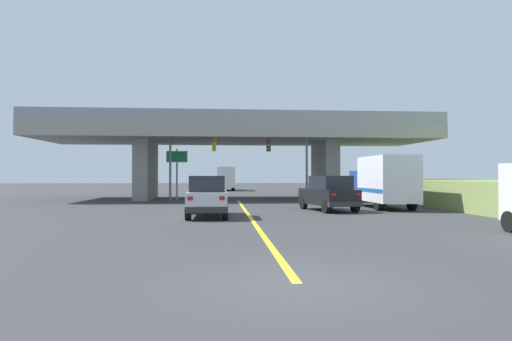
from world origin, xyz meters
name	(u,v)px	position (x,y,z in m)	size (l,w,h in m)	color
ground	(237,199)	(0.00, 30.18, 0.00)	(160.00, 160.00, 0.00)	#353538
overpass_bridge	(237,140)	(0.00, 30.18, 5.19)	(33.33, 9.86, 7.14)	gray
lane_divider_stripe	(249,216)	(0.00, 13.58, 0.00)	(0.20, 27.16, 0.01)	yellow
suv_lead	(208,196)	(-2.07, 13.46, 1.01)	(1.93, 4.55, 2.02)	silver
suv_crossing	(329,193)	(4.79, 16.57, 1.01)	(2.82, 4.59, 2.02)	black
box_truck	(383,181)	(8.69, 18.31, 1.66)	(2.33, 6.51, 3.21)	navy
traffic_signal_nearside	(293,156)	(4.29, 25.92, 3.56)	(3.29, 0.36, 5.64)	#56595E
traffic_signal_farside	(186,156)	(-4.13, 26.57, 3.59)	(3.69, 0.36, 5.59)	#56595E
highway_sign	(177,162)	(-5.01, 28.06, 3.12)	(1.73, 0.17, 4.22)	slate
semi_truck_distant	(226,178)	(-0.71, 51.56, 1.66)	(2.33, 7.43, 3.16)	navy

